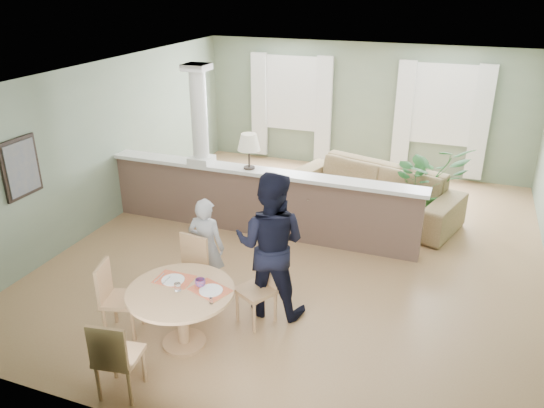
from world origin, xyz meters
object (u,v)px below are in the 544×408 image
at_px(houseplant, 428,183).
at_px(chair_near, 115,356).
at_px(dining_table, 182,301).
at_px(chair_far_man, 260,284).
at_px(sofa, 372,192).
at_px(child_person, 206,247).
at_px(chair_side, 115,295).
at_px(man_person, 270,245).
at_px(chair_far_boy, 190,269).

distance_m(houseplant, chair_near, 5.96).
bearing_deg(chair_near, houseplant, -123.54).
height_order(dining_table, chair_far_man, chair_far_man).
bearing_deg(chair_near, sofa, -115.24).
relative_size(sofa, child_person, 2.20).
xyz_separation_m(chair_near, chair_side, (-0.66, 0.91, -0.00)).
bearing_deg(man_person, sofa, -105.33).
height_order(sofa, chair_far_man, chair_far_man).
bearing_deg(dining_table, chair_far_man, 49.95).
bearing_deg(houseplant, chair_far_man, -113.44).
distance_m(dining_table, chair_far_boy, 0.80).
height_order(chair_far_boy, chair_far_man, chair_far_boy).
bearing_deg(dining_table, houseplant, 63.28).
relative_size(chair_far_man, man_person, 0.48).
height_order(sofa, child_person, child_person).
bearing_deg(man_person, houseplant, -118.86).
bearing_deg(houseplant, dining_table, -116.72).
height_order(sofa, dining_table, sofa).
distance_m(chair_far_boy, chair_near, 1.71).
distance_m(houseplant, man_person, 3.81).
bearing_deg(sofa, man_person, -83.57).
xyz_separation_m(dining_table, chair_far_man, (0.64, 0.76, -0.08)).
xyz_separation_m(houseplant, child_person, (-2.49, -3.37, -0.02)).
height_order(sofa, chair_side, chair_side).
relative_size(chair_far_boy, chair_side, 1.04).
relative_size(houseplant, man_person, 0.75).
relative_size(chair_far_boy, chair_near, 1.03).
height_order(chair_far_boy, child_person, child_person).
xyz_separation_m(houseplant, chair_near, (-2.45, -5.43, -0.20)).
height_order(houseplant, child_person, houseplant).
xyz_separation_m(chair_far_boy, chair_side, (-0.55, -0.80, -0.02)).
bearing_deg(chair_far_boy, man_person, 22.07).
bearing_deg(dining_table, child_person, 102.64).
height_order(dining_table, chair_far_boy, chair_far_boy).
bearing_deg(dining_table, man_person, 55.19).
distance_m(sofa, man_person, 3.45).
bearing_deg(man_person, chair_near, 60.80).
bearing_deg(man_person, dining_table, 50.49).
relative_size(chair_side, child_person, 0.67).
height_order(sofa, man_person, man_person).
bearing_deg(sofa, chair_far_boy, -97.21).
relative_size(chair_near, child_person, 0.67).
bearing_deg(child_person, dining_table, 100.30).
bearing_deg(chair_far_boy, child_person, 86.94).
xyz_separation_m(dining_table, child_person, (-0.24, 1.08, 0.10)).
distance_m(sofa, child_person, 3.62).
relative_size(dining_table, chair_far_boy, 1.27).
bearing_deg(chair_side, chair_near, -159.69).
relative_size(chair_far_boy, chair_far_man, 1.05).
relative_size(sofa, man_person, 1.60).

